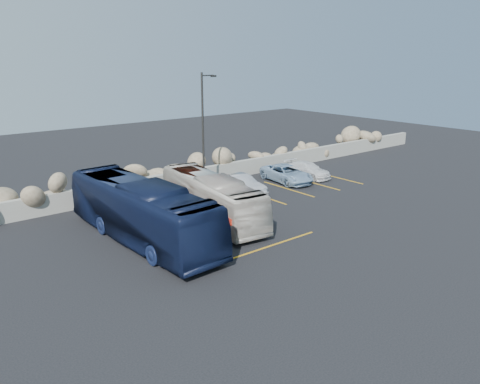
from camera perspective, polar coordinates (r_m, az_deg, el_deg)
ground at (r=23.02m, az=4.06°, el=-6.74°), size 90.00×90.00×0.00m
seawall at (r=32.16m, az=-10.59°, el=0.87°), size 60.00×0.40×1.20m
riprap_pile at (r=33.02m, az=-11.65°, el=2.46°), size 54.00×2.80×2.60m
parking_lines at (r=29.83m, az=3.35°, el=-1.29°), size 18.16×9.36×0.01m
lamppost at (r=30.60m, az=-4.45°, el=7.40°), size 1.14×0.18×8.00m
vintage_bus at (r=26.48m, az=-3.52°, el=-0.67°), size 3.39×9.43×2.57m
tour_coach at (r=23.80m, az=-11.94°, el=-2.31°), size 3.04×11.16×3.08m
car_a at (r=30.68m, az=-3.05°, el=0.41°), size 1.81×3.73×1.23m
car_b at (r=31.47m, az=0.15°, el=0.91°), size 1.51×3.99×1.30m
car_c at (r=36.32m, az=8.21°, el=2.69°), size 1.76×4.01×1.15m
car_d at (r=34.71m, az=5.71°, el=2.24°), size 2.54×4.71×1.26m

